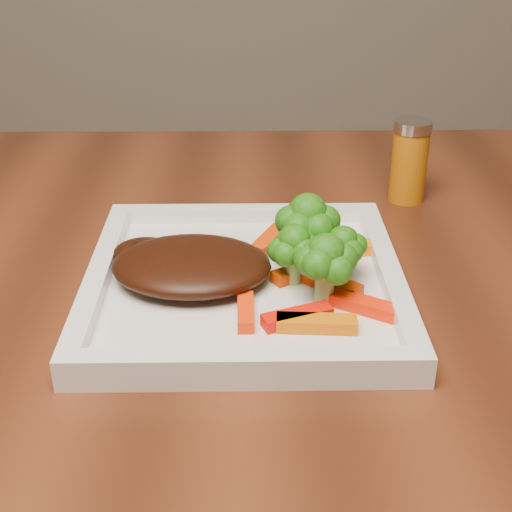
{
  "coord_description": "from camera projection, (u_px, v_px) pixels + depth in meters",
  "views": [
    {
      "loc": [
        -0.08,
        -0.63,
        1.07
      ],
      "look_at": [
        -0.07,
        -0.09,
        0.79
      ],
      "focal_mm": 50.0,
      "sensor_mm": 36.0,
      "label": 1
    }
  ],
  "objects": [
    {
      "name": "carrot_7",
      "position": [
        317.0,
        323.0,
        0.55
      ],
      "size": [
        0.06,
        0.02,
        0.01
      ],
      "primitive_type": "cube",
      "rotation": [
        0.0,
        0.0,
        -0.07
      ],
      "color": "orange",
      "rests_on": "plate"
    },
    {
      "name": "broccoli_1",
      "position": [
        342.0,
        247.0,
        0.61
      ],
      "size": [
        0.06,
        0.06,
        0.06
      ],
      "primitive_type": null,
      "rotation": [
        0.0,
        0.0,
        0.25
      ],
      "color": "#267413",
      "rests_on": "plate"
    },
    {
      "name": "steak",
      "position": [
        192.0,
        265.0,
        0.61
      ],
      "size": [
        0.14,
        0.12,
        0.03
      ],
      "primitive_type": "ellipsoid",
      "rotation": [
        0.0,
        0.0,
        -0.06
      ],
      "color": "#341307",
      "rests_on": "plate"
    },
    {
      "name": "carrot_2",
      "position": [
        246.0,
        312.0,
        0.57
      ],
      "size": [
        0.01,
        0.05,
        0.01
      ],
      "primitive_type": "cube",
      "rotation": [
        0.0,
        0.0,
        1.58
      ],
      "color": "#FF3004",
      "rests_on": "plate"
    },
    {
      "name": "carrot_3",
      "position": [
        351.0,
        248.0,
        0.66
      ],
      "size": [
        0.06,
        0.02,
        0.01
      ],
      "primitive_type": "cube",
      "rotation": [
        0.0,
        0.0,
        0.06
      ],
      "color": "#FF7104",
      "rests_on": "plate"
    },
    {
      "name": "carrot_6",
      "position": [
        300.0,
        271.0,
        0.62
      ],
      "size": [
        0.05,
        0.04,
        0.01
      ],
      "primitive_type": "cube",
      "rotation": [
        0.0,
        0.0,
        0.57
      ],
      "color": "#DC3803",
      "rests_on": "plate"
    },
    {
      "name": "spice_shaker",
      "position": [
        409.0,
        161.0,
        0.78
      ],
      "size": [
        0.05,
        0.05,
        0.09
      ],
      "primitive_type": "cylinder",
      "rotation": [
        0.0,
        0.0,
        0.18
      ],
      "color": "#BA650A",
      "rests_on": "dining_table"
    },
    {
      "name": "carrot_1",
      "position": [
        367.0,
        306.0,
        0.57
      ],
      "size": [
        0.06,
        0.04,
        0.01
      ],
      "primitive_type": "cube",
      "rotation": [
        0.0,
        0.0,
        -0.54
      ],
      "color": "#FF2304",
      "rests_on": "plate"
    },
    {
      "name": "broccoli_3",
      "position": [
        294.0,
        250.0,
        0.6
      ],
      "size": [
        0.07,
        0.07,
        0.06
      ],
      "primitive_type": null,
      "rotation": [
        0.0,
        0.0,
        0.36
      ],
      "color": "#2C7A14",
      "rests_on": "plate"
    },
    {
      "name": "carrot_5",
      "position": [
        328.0,
        282.0,
        0.61
      ],
      "size": [
        0.06,
        0.05,
        0.01
      ],
      "primitive_type": "cube",
      "rotation": [
        0.0,
        0.0,
        -0.7
      ],
      "color": "red",
      "rests_on": "plate"
    },
    {
      "name": "carrot_4",
      "position": [
        269.0,
        240.0,
        0.68
      ],
      "size": [
        0.04,
        0.06,
        0.01
      ],
      "primitive_type": "cube",
      "rotation": [
        0.0,
        0.0,
        1.12
      ],
      "color": "#E23803",
      "rests_on": "plate"
    },
    {
      "name": "broccoli_0",
      "position": [
        307.0,
        229.0,
        0.63
      ],
      "size": [
        0.08,
        0.08,
        0.07
      ],
      "primitive_type": null,
      "rotation": [
        0.0,
        0.0,
        0.35
      ],
      "color": "#3D7814",
      "rests_on": "plate"
    },
    {
      "name": "broccoli_2",
      "position": [
        325.0,
        270.0,
        0.58
      ],
      "size": [
        0.07,
        0.07,
        0.06
      ],
      "primitive_type": null,
      "rotation": [
        0.0,
        0.0,
        -0.29
      ],
      "color": "#236E12",
      "rests_on": "plate"
    },
    {
      "name": "carrot_0",
      "position": [
        297.0,
        317.0,
        0.56
      ],
      "size": [
        0.06,
        0.03,
        0.01
      ],
      "primitive_type": "cube",
      "rotation": [
        0.0,
        0.0,
        0.37
      ],
      "color": "red",
      "rests_on": "plate"
    },
    {
      "name": "plate",
      "position": [
        245.0,
        287.0,
        0.62
      ],
      "size": [
        0.27,
        0.27,
        0.01
      ],
      "primitive_type": "cube",
      "color": "white",
      "rests_on": "dining_table"
    }
  ]
}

